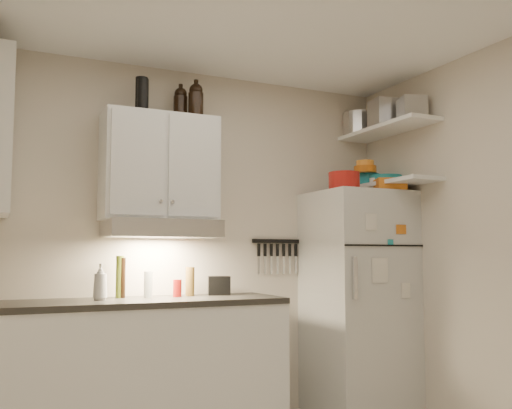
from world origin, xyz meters
name	(u,v)px	position (x,y,z in m)	size (l,w,h in m)	color
back_wall	(192,243)	(0.00, 1.51, 1.30)	(3.20, 0.02, 2.60)	beige
base_cabinet	(124,375)	(-0.55, 1.20, 0.44)	(2.10, 0.60, 0.88)	white
countertop	(126,303)	(-0.55, 1.20, 0.90)	(2.10, 0.62, 0.04)	#2D2B27
upper_cabinet	(160,168)	(-0.30, 1.33, 1.83)	(0.80, 0.33, 0.75)	white
range_hood	(161,229)	(-0.30, 1.27, 1.39)	(0.76, 0.46, 0.12)	silver
fridge	(358,301)	(1.25, 1.16, 0.85)	(0.70, 0.68, 1.70)	silver
shelf_hi	(387,130)	(1.45, 1.02, 2.20)	(0.30, 0.95, 0.03)	white
shelf_lo	(388,185)	(1.45, 1.02, 1.76)	(0.30, 0.95, 0.03)	white
knife_strip	(276,241)	(0.70, 1.49, 1.32)	(0.42, 0.02, 0.03)	black
dutch_oven	(344,181)	(1.06, 1.05, 1.77)	(0.24, 0.24, 0.14)	#A81913
book_stack	(389,186)	(1.42, 0.97, 1.75)	(0.22, 0.27, 0.09)	orange
spice_jar	(374,185)	(1.36, 1.09, 1.76)	(0.07, 0.07, 0.11)	silver
stock_pot	(359,125)	(1.45, 1.39, 2.31)	(0.28, 0.28, 0.20)	silver
tin_a	(386,114)	(1.44, 1.02, 2.33)	(0.22, 0.20, 0.22)	#AAAAAD
tin_b	(412,110)	(1.49, 0.77, 2.31)	(0.18, 0.18, 0.18)	#AAAAAD
bowl_teal	(366,180)	(1.39, 1.23, 1.82)	(0.22, 0.22, 0.09)	teal
bowl_orange	(365,170)	(1.34, 1.17, 1.89)	(0.18, 0.18, 0.05)	#C86012
bowl_yellow	(365,164)	(1.34, 1.17, 1.94)	(0.14, 0.14, 0.04)	orange
plates	(386,180)	(1.48, 1.08, 1.81)	(0.26, 0.26, 0.06)	teal
growler_a	(181,103)	(-0.14, 1.38, 2.32)	(0.10, 0.10, 0.24)	black
growler_b	(196,100)	(-0.05, 1.28, 2.33)	(0.11, 0.11, 0.26)	black
thermos_a	(143,95)	(-0.45, 1.26, 2.31)	(0.08, 0.08, 0.22)	black
thermos_b	(141,95)	(-0.45, 1.30, 2.32)	(0.09, 0.09, 0.25)	black
soap_bottle	(100,280)	(-0.71, 1.21, 1.05)	(0.10, 0.10, 0.26)	white
pepper_mill	(190,281)	(-0.06, 1.34, 1.02)	(0.06, 0.06, 0.20)	brown
oil_bottle	(120,277)	(-0.56, 1.36, 1.06)	(0.05, 0.05, 0.29)	#5E731C
vinegar_bottle	(121,278)	(-0.55, 1.36, 1.06)	(0.06, 0.06, 0.27)	black
clear_bottle	(148,284)	(-0.37, 1.32, 1.01)	(0.06, 0.06, 0.18)	silver
red_jar	(177,288)	(-0.18, 1.28, 0.98)	(0.06, 0.06, 0.12)	#A81913
caddy	(219,286)	(0.16, 1.35, 0.99)	(0.16, 0.11, 0.14)	black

